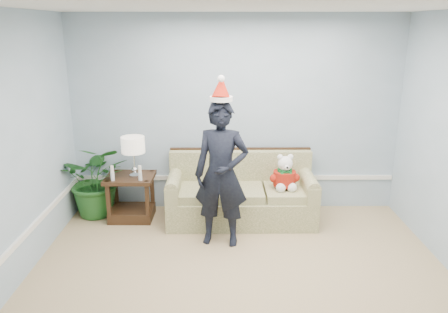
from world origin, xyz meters
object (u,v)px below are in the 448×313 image
houseplant (97,179)px  side_table (132,202)px  sofa (241,196)px  man (221,174)px  table_lamp (133,146)px  teddy_bear (285,176)px

houseplant → side_table: bearing=-15.0°
sofa → man: 0.91m
houseplant → table_lamp: bearing=-15.9°
side_table → table_lamp: (0.07, -0.03, 0.79)m
teddy_bear → sofa: bearing=162.5°
sofa → table_lamp: table_lamp is taller
side_table → houseplant: 0.57m
side_table → table_lamp: 0.79m
teddy_bear → houseplant: bearing=168.8°
houseplant → teddy_bear: bearing=-5.9°
sofa → table_lamp: size_ratio=3.59×
sofa → man: man is taller
table_lamp → teddy_bear: (1.97, -0.10, -0.38)m
houseplant → man: 1.91m
side_table → sofa: bearing=-0.5°
man → sofa: bearing=77.5°
table_lamp → sofa: bearing=0.7°
table_lamp → houseplant: 0.76m
sofa → table_lamp: 1.58m
sofa → teddy_bear: size_ratio=4.09×
houseplant → teddy_bear: size_ratio=2.18×
side_table → table_lamp: size_ratio=1.18×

